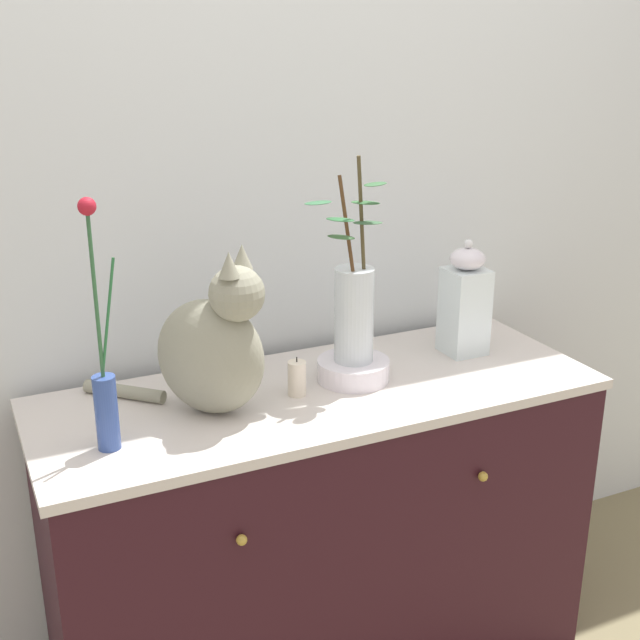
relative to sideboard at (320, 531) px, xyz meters
name	(u,v)px	position (x,y,z in m)	size (l,w,h in m)	color
wall_back	(265,170)	(0.00, 0.34, 0.89)	(4.40, 0.08, 2.60)	silver
sideboard	(320,531)	(0.00, 0.00, 0.00)	(1.39, 0.54, 0.81)	black
cat_sitting	(213,347)	(-0.27, -0.01, 0.57)	(0.40, 0.39, 0.40)	gray
vase_slim_green	(104,387)	(-0.53, -0.08, 0.55)	(0.07, 0.05, 0.54)	#324B91
bowl_porcelain	(353,370)	(0.10, 0.02, 0.43)	(0.18, 0.18, 0.05)	white
vase_glass_clear	(354,310)	(0.10, 0.02, 0.59)	(0.20, 0.13, 0.51)	silver
jar_lidded_porcelain	(465,303)	(0.46, 0.06, 0.55)	(0.11, 0.11, 0.32)	silver
candle_pillar	(297,378)	(-0.06, -0.01, 0.45)	(0.04, 0.04, 0.10)	#F2E4CB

